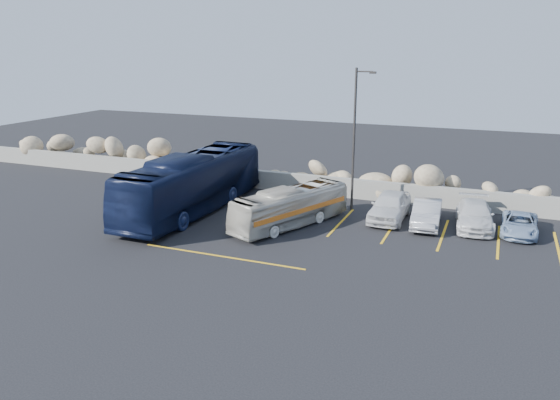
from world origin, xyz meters
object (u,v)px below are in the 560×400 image
at_px(lamppost, 355,136).
at_px(vintage_bus, 290,207).
at_px(car_a, 390,206).
at_px(car_d, 520,224).
at_px(car_b, 427,213).
at_px(tour_coach, 192,183).
at_px(car_c, 475,215).

bearing_deg(lamppost, vintage_bus, -119.21).
bearing_deg(car_a, car_d, 1.33).
bearing_deg(car_b, lamppost, 159.29).
xyz_separation_m(tour_coach, car_c, (15.03, 3.10, -1.00)).
bearing_deg(lamppost, car_a, -23.50).
bearing_deg(car_c, tour_coach, -173.97).
xyz_separation_m(tour_coach, car_b, (12.68, 2.42, -0.99)).
relative_size(vintage_bus, tour_coach, 0.62).
bearing_deg(car_c, lamppost, 168.90).
relative_size(car_c, car_d, 1.21).
height_order(car_b, car_c, car_b).
xyz_separation_m(vintage_bus, car_a, (4.61, 3.05, -0.26)).
distance_m(lamppost, car_a, 4.36).
height_order(lamppost, car_b, lamppost).
height_order(lamppost, car_c, lamppost).
xyz_separation_m(lamppost, car_c, (6.69, -0.64, -3.64)).
relative_size(vintage_bus, car_b, 1.83).
height_order(car_a, car_b, car_a).
relative_size(lamppost, car_c, 1.78).
bearing_deg(lamppost, tour_coach, -155.82).
distance_m(lamppost, tour_coach, 9.51).
height_order(car_b, car_d, car_b).
distance_m(car_b, car_d, 4.53).
bearing_deg(vintage_bus, tour_coach, -159.60).
xyz_separation_m(lamppost, car_d, (8.86, -0.96, -3.78)).
distance_m(car_a, car_d, 6.52).
height_order(tour_coach, car_a, tour_coach).
height_order(tour_coach, car_b, tour_coach).
xyz_separation_m(vintage_bus, car_d, (11.13, 3.11, -0.51)).
bearing_deg(car_b, vintage_bus, -161.22).
bearing_deg(tour_coach, car_b, 11.43).
bearing_deg(car_a, tour_coach, -164.83).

